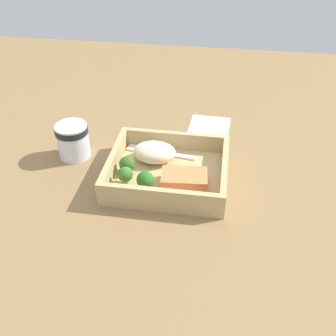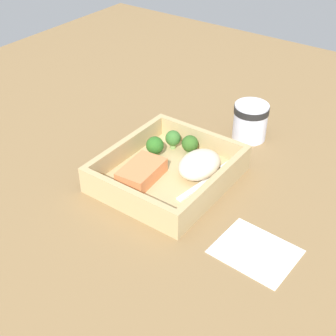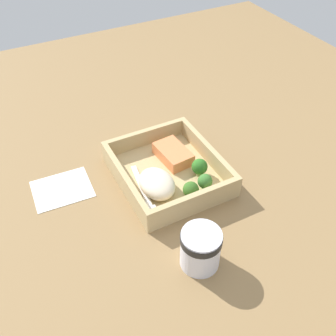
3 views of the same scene
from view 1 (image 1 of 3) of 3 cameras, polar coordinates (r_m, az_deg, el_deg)
ground_plane at (r=82.91cm, az=-0.00°, el=-2.05°), size 160.00×160.00×2.00cm
takeout_tray at (r=81.92cm, az=-0.00°, el=-1.18°), size 24.13×21.20×1.20cm
tray_rim at (r=80.36cm, az=-0.00°, el=0.28°), size 24.13×21.20×3.97cm
salmon_fillet at (r=77.82cm, az=2.36°, el=-1.71°), size 9.48×6.46×2.76cm
mashed_potatoes at (r=84.45cm, az=-2.00°, el=2.30°), size 9.35×6.96×4.06cm
broccoli_floret_1 at (r=78.11cm, az=-6.21°, el=-0.97°), size 3.08×3.08×3.88cm
broccoli_floret_2 at (r=76.25cm, az=-3.32°, el=-1.79°), size 3.45×3.45×4.14cm
broccoli_floret_3 at (r=81.17cm, az=-5.97°, el=0.52°), size 3.29×3.29×3.78cm
fork at (r=87.75cm, az=-1.70°, el=2.35°), size 15.87×3.93×0.44cm
paper_cup at (r=89.19cm, az=-13.66°, el=4.09°), size 7.20×7.20×7.81cm
receipt_slip at (r=99.61cm, az=5.95°, el=5.81°), size 10.60×12.62×0.24cm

